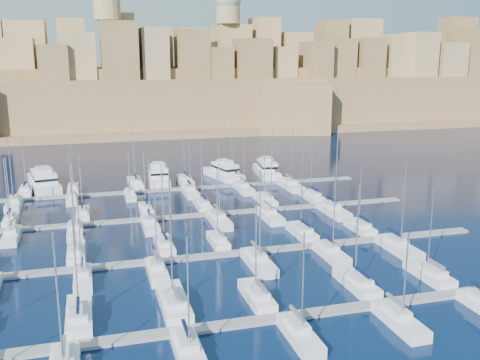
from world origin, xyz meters
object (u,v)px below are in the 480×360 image
object	(u,v)px
motor_yacht_c	(224,172)
motor_yacht_d	(267,169)
motor_yacht_a	(44,181)
motor_yacht_b	(159,175)
sailboat_4	(357,283)
sailboat_2	(174,302)

from	to	relation	value
motor_yacht_c	motor_yacht_d	distance (m)	11.49
motor_yacht_a	motor_yacht_b	xyz separation A→B (m)	(26.94, -1.58, 0.00)
sailboat_4	motor_yacht_a	distance (m)	83.92
sailboat_4	motor_yacht_d	world-z (taller)	sailboat_4
motor_yacht_b	motor_yacht_c	bearing A→B (deg)	-2.24
sailboat_2	sailboat_4	world-z (taller)	sailboat_2
motor_yacht_b	motor_yacht_d	world-z (taller)	same
motor_yacht_c	motor_yacht_a	bearing A→B (deg)	177.07
sailboat_2	motor_yacht_a	world-z (taller)	sailboat_2
motor_yacht_d	motor_yacht_a	bearing A→B (deg)	178.04
motor_yacht_b	motor_yacht_c	world-z (taller)	same
motor_yacht_b	motor_yacht_d	distance (m)	28.05
motor_yacht_c	motor_yacht_b	bearing A→B (deg)	177.76
sailboat_2	motor_yacht_a	xyz separation A→B (m)	(-19.77, 70.52, 0.94)
sailboat_4	motor_yacht_b	distance (m)	71.82
sailboat_4	motor_yacht_d	xyz separation A→B (m)	(10.69, 69.39, 0.98)
sailboat_4	motor_yacht_b	xyz separation A→B (m)	(-17.36, 69.69, 0.98)
motor_yacht_a	sailboat_4	bearing A→B (deg)	-58.14
sailboat_4	motor_yacht_c	world-z (taller)	sailboat_4
sailboat_2	motor_yacht_b	distance (m)	69.31
motor_yacht_b	motor_yacht_d	xyz separation A→B (m)	(28.05, -0.30, 0.00)
sailboat_2	motor_yacht_c	world-z (taller)	sailboat_2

